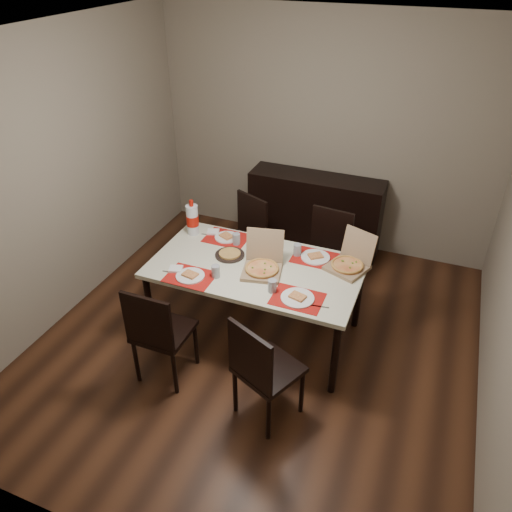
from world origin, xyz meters
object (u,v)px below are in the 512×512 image
(chair_near_left, at_px, (158,331))
(chair_near_right, at_px, (262,368))
(chair_far_left, at_px, (244,236))
(pizza_box_center, at_px, (262,265))
(dip_bowl, at_px, (274,253))
(soda_bottle, at_px, (192,220))
(dining_table, at_px, (256,272))
(chair_far_right, at_px, (326,252))
(sideboard, at_px, (315,213))

(chair_near_left, distance_m, chair_near_right, 0.91)
(chair_far_left, bearing_deg, pizza_box_center, -57.96)
(dip_bowl, xyz_separation_m, soda_bottle, (-0.84, 0.06, 0.13))
(dining_table, xyz_separation_m, soda_bottle, (-0.76, 0.29, 0.21))
(chair_far_right, bearing_deg, chair_near_right, -90.71)
(chair_near_left, distance_m, soda_bottle, 1.20)
(chair_near_right, relative_size, pizza_box_center, 2.25)
(dining_table, distance_m, chair_near_left, 0.98)
(chair_far_right, distance_m, soda_bottle, 1.35)
(soda_bottle, bearing_deg, chair_near_right, -45.50)
(soda_bottle, bearing_deg, dining_table, -21.16)
(chair_near_right, relative_size, soda_bottle, 2.67)
(dining_table, xyz_separation_m, chair_far_right, (0.42, 0.81, -0.17))
(chair_far_right, xyz_separation_m, dip_bowl, (-0.35, -0.57, 0.25))
(dip_bowl, height_order, soda_bottle, soda_bottle)
(sideboard, relative_size, dining_table, 0.83)
(chair_near_left, relative_size, pizza_box_center, 2.25)
(sideboard, bearing_deg, chair_near_right, -82.40)
(chair_near_left, bearing_deg, chair_far_left, 88.02)
(dining_table, xyz_separation_m, dip_bowl, (0.08, 0.23, 0.08))
(chair_far_left, bearing_deg, chair_near_left, -91.98)
(sideboard, distance_m, dining_table, 1.68)
(chair_near_right, height_order, soda_bottle, soda_bottle)
(dining_table, bearing_deg, dip_bowl, 71.74)
(sideboard, distance_m, chair_near_left, 2.55)
(chair_far_right, bearing_deg, pizza_box_center, -111.90)
(chair_far_right, xyz_separation_m, pizza_box_center, (-0.34, -0.85, 0.29))
(chair_near_right, xyz_separation_m, pizza_box_center, (-0.32, 0.84, 0.29))
(chair_near_left, distance_m, chair_far_left, 1.61)
(sideboard, xyz_separation_m, dip_bowl, (0.02, -1.44, 0.31))
(sideboard, height_order, chair_far_right, chair_far_right)
(chair_far_left, bearing_deg, chair_near_right, -63.18)
(chair_far_left, bearing_deg, dining_table, -60.50)
(chair_near_left, height_order, soda_bottle, soda_bottle)
(pizza_box_center, relative_size, dip_bowl, 4.09)
(sideboard, xyz_separation_m, chair_far_right, (0.36, -0.86, 0.06))
(chair_near_right, relative_size, dip_bowl, 9.20)
(sideboard, distance_m, soda_bottle, 1.66)
(dip_bowl, bearing_deg, pizza_box_center, -89.61)
(sideboard, distance_m, pizza_box_center, 1.75)
(pizza_box_center, bearing_deg, soda_bottle, 157.76)
(dining_table, relative_size, chair_far_left, 1.94)
(chair_far_right, relative_size, dip_bowl, 9.20)
(dining_table, relative_size, dip_bowl, 17.80)
(chair_near_right, bearing_deg, chair_far_right, 89.29)
(sideboard, height_order, chair_far_left, chair_far_left)
(dining_table, xyz_separation_m, chair_far_left, (-0.45, 0.80, -0.17))
(chair_far_right, distance_m, pizza_box_center, 0.97)
(chair_near_right, height_order, chair_far_left, same)
(chair_near_left, xyz_separation_m, chair_far_right, (0.93, 1.62, 0.00))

